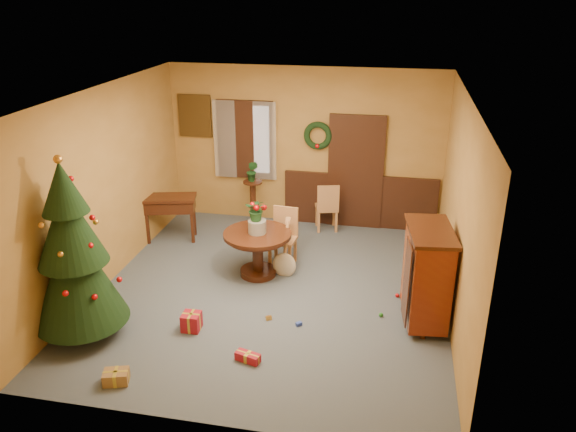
% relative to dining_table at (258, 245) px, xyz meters
% --- Properties ---
extents(room_envelope, '(5.50, 5.50, 5.50)m').
position_rel_dining_table_xyz_m(room_envelope, '(0.54, 2.22, 0.61)').
color(room_envelope, '#384051').
rests_on(room_envelope, ground).
extents(dining_table, '(1.04, 1.04, 0.72)m').
position_rel_dining_table_xyz_m(dining_table, '(0.00, 0.00, 0.00)').
color(dining_table, black).
rests_on(dining_table, floor).
extents(urn, '(0.27, 0.27, 0.20)m').
position_rel_dining_table_xyz_m(urn, '(-0.00, 0.00, 0.32)').
color(urn, slate).
rests_on(urn, dining_table).
extents(centerpiece_plant, '(0.32, 0.28, 0.35)m').
position_rel_dining_table_xyz_m(centerpiece_plant, '(-0.00, 0.00, 0.59)').
color(centerpiece_plant, '#1E4C23').
rests_on(centerpiece_plant, urn).
extents(chair_near, '(0.44, 0.44, 0.94)m').
position_rel_dining_table_xyz_m(chair_near, '(0.31, 0.49, 0.00)').
color(chair_near, '#AB7844').
rests_on(chair_near, floor).
extents(chair_far, '(0.48, 0.48, 0.91)m').
position_rel_dining_table_xyz_m(chair_far, '(0.82, 1.89, -0.01)').
color(chair_far, '#AB7844').
rests_on(chair_far, floor).
extents(guitar, '(0.51, 0.64, 0.84)m').
position_rel_dining_table_xyz_m(guitar, '(0.41, 0.06, -0.07)').
color(guitar, beige).
rests_on(guitar, floor).
extents(plant_stand, '(0.35, 0.35, 0.89)m').
position_rel_dining_table_xyz_m(plant_stand, '(-0.54, 1.81, 0.06)').
color(plant_stand, black).
rests_on(plant_stand, floor).
extents(stand_plant, '(0.24, 0.21, 0.39)m').
position_rel_dining_table_xyz_m(stand_plant, '(-0.54, 1.81, 0.59)').
color(stand_plant, '#19471E').
rests_on(stand_plant, plant_stand).
extents(christmas_tree, '(1.17, 1.17, 2.41)m').
position_rel_dining_table_xyz_m(christmas_tree, '(-1.82, -1.98, 0.64)').
color(christmas_tree, '#382111').
rests_on(christmas_tree, floor).
extents(writing_desk, '(0.99, 0.66, 0.81)m').
position_rel_dining_table_xyz_m(writing_desk, '(-1.82, 0.98, 0.11)').
color(writing_desk, black).
rests_on(writing_desk, floor).
extents(sideboard, '(0.68, 1.11, 1.34)m').
position_rel_dining_table_xyz_m(sideboard, '(2.48, -0.83, 0.22)').
color(sideboard, '#60160A').
rests_on(sideboard, floor).
extents(gift_a, '(0.33, 0.28, 0.15)m').
position_rel_dining_table_xyz_m(gift_a, '(-0.96, -2.81, -0.43)').
color(gift_a, brown).
rests_on(gift_a, floor).
extents(gift_b, '(0.24, 0.24, 0.24)m').
position_rel_dining_table_xyz_m(gift_b, '(-0.49, -1.63, -0.38)').
color(gift_b, maroon).
rests_on(gift_b, floor).
extents(gift_c, '(0.32, 0.25, 0.15)m').
position_rel_dining_table_xyz_m(gift_c, '(-1.74, -1.65, -0.43)').
color(gift_c, brown).
rests_on(gift_c, floor).
extents(gift_d, '(0.33, 0.21, 0.11)m').
position_rel_dining_table_xyz_m(gift_d, '(0.41, -2.14, -0.45)').
color(gift_d, maroon).
rests_on(gift_d, floor).
extents(toy_a, '(0.09, 0.09, 0.05)m').
position_rel_dining_table_xyz_m(toy_a, '(0.88, -1.28, -0.48)').
color(toy_a, '#2943B1').
rests_on(toy_a, floor).
extents(toy_b, '(0.06, 0.06, 0.06)m').
position_rel_dining_table_xyz_m(toy_b, '(1.94, -0.85, -0.47)').
color(toy_b, '#257C22').
rests_on(toy_b, floor).
extents(toy_c, '(0.06, 0.09, 0.05)m').
position_rel_dining_table_xyz_m(toy_c, '(0.52, -2.16, -0.48)').
color(toy_c, gold).
rests_on(toy_c, floor).
extents(toy_d, '(0.06, 0.06, 0.06)m').
position_rel_dining_table_xyz_m(toy_d, '(2.15, -0.28, -0.47)').
color(toy_d, red).
rests_on(toy_d, floor).
extents(toy_e, '(0.09, 0.08, 0.05)m').
position_rel_dining_table_xyz_m(toy_e, '(0.45, -1.21, -0.48)').
color(toy_e, gold).
rests_on(toy_e, floor).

